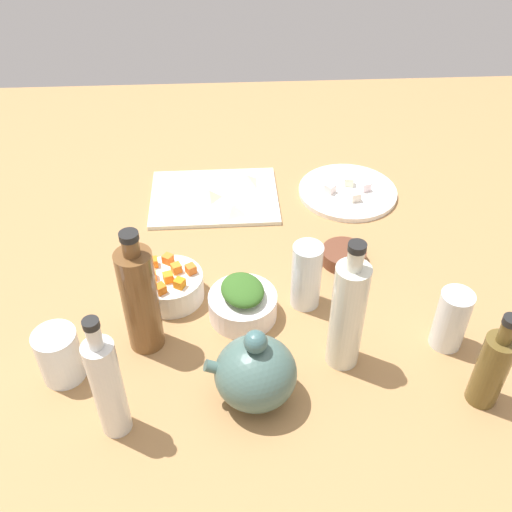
{
  "coord_description": "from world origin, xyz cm",
  "views": [
    {
      "loc": [
        5.06,
        90.83,
        85.62
      ],
      "look_at": [
        0.0,
        0.0,
        8.0
      ],
      "focal_mm": 41.23,
      "sensor_mm": 36.0,
      "label": 1
    }
  ],
  "objects": [
    {
      "name": "tabletop",
      "position": [
        0.0,
        0.0,
        1.5
      ],
      "size": [
        190.0,
        190.0,
        3.0
      ],
      "primitive_type": "cube",
      "color": "#A37749",
      "rests_on": "ground"
    },
    {
      "name": "cutting_board",
      "position": [
        8.65,
        -28.0,
        3.5
      ],
      "size": [
        30.97,
        23.59,
        1.0
      ],
      "primitive_type": "cube",
      "rotation": [
        0.0,
        0.0,
        0.01
      ],
      "color": "silver",
      "rests_on": "tabletop"
    },
    {
      "name": "plate_tofu",
      "position": [
        -24.25,
        -28.31,
        3.6
      ],
      "size": [
        24.11,
        24.11,
        1.2
      ],
      "primitive_type": "cylinder",
      "color": "white",
      "rests_on": "tabletop"
    },
    {
      "name": "bowl_greens",
      "position": [
        3.18,
        11.6,
        5.54
      ],
      "size": [
        13.11,
        13.11,
        5.07
      ],
      "primitive_type": "cylinder",
      "color": "white",
      "rests_on": "tabletop"
    },
    {
      "name": "bowl_carrots",
      "position": [
        17.2,
        5.64,
        5.71
      ],
      "size": [
        12.99,
        12.99,
        5.43
      ],
      "primitive_type": "cylinder",
      "color": "white",
      "rests_on": "tabletop"
    },
    {
      "name": "bowl_small_side",
      "position": [
        -18.87,
        -3.11,
        4.53
      ],
      "size": [
        9.47,
        9.47,
        3.05
      ],
      "primitive_type": "cylinder",
      "color": "brown",
      "rests_on": "tabletop"
    },
    {
      "name": "teapot",
      "position": [
        1.82,
        30.69,
        9.35
      ],
      "size": [
        15.23,
        13.06,
        15.72
      ],
      "color": "#48665F",
      "rests_on": "tabletop"
    },
    {
      "name": "bottle_0",
      "position": [
        -36.08,
        33.11,
        10.89
      ],
      "size": [
        5.11,
        5.11,
        19.47
      ],
      "color": "brown",
      "rests_on": "tabletop"
    },
    {
      "name": "bottle_1",
      "position": [
        -14.06,
        23.37,
        14.47
      ],
      "size": [
        5.84,
        5.84,
        26.62
      ],
      "color": "silver",
      "rests_on": "tabletop"
    },
    {
      "name": "bottle_2",
      "position": [
        24.37,
        35.23,
        13.41
      ],
      "size": [
        4.8,
        4.8,
        24.69
      ],
      "color": "silver",
      "rests_on": "tabletop"
    },
    {
      "name": "bottle_3",
      "position": [
        21.06,
        17.48,
        14.16
      ],
      "size": [
        6.4,
        6.4,
        25.61
      ],
      "color": "brown",
      "rests_on": "tabletop"
    },
    {
      "name": "drinking_glass_0",
      "position": [
        -9.15,
        8.7,
        10.05
      ],
      "size": [
        5.78,
        5.78,
        14.09
      ],
      "primitive_type": "cylinder",
      "color": "white",
      "rests_on": "tabletop"
    },
    {
      "name": "drinking_glass_1",
      "position": [
        34.82,
        24.15,
        8.04
      ],
      "size": [
        7.44,
        7.44,
        10.08
      ],
      "primitive_type": "cylinder",
      "color": "white",
      "rests_on": "tabletop"
    },
    {
      "name": "drinking_glass_2",
      "position": [
        -33.73,
        20.66,
        9.1
      ],
      "size": [
        5.87,
        5.87,
        12.19
      ],
      "primitive_type": "cylinder",
      "color": "white",
      "rests_on": "tabletop"
    },
    {
      "name": "carrot_cube_0",
      "position": [
        15.87,
        4.32,
        9.33
      ],
      "size": [
        2.4,
        2.4,
        1.8
      ],
      "primitive_type": "cube",
      "rotation": [
        0.0,
        0.0,
        2.01
      ],
      "color": "orange",
      "rests_on": "bowl_carrots"
    },
    {
      "name": "carrot_cube_1",
      "position": [
        13.02,
        4.76,
        9.33
      ],
      "size": [
        2.45,
        2.45,
        1.8
      ],
      "primitive_type": "cube",
      "rotation": [
        0.0,
        0.0,
        2.08
      ],
      "color": "orange",
      "rests_on": "bowl_carrots"
    },
    {
      "name": "carrot_cube_2",
      "position": [
        20.5,
        6.17,
        9.33
      ],
      "size": [
        2.08,
        2.08,
        1.8
      ],
      "primitive_type": "cube",
      "rotation": [
        0.0,
        0.0,
        0.17
      ],
      "color": "orange",
      "rests_on": "bowl_carrots"
    },
    {
      "name": "carrot_cube_3",
      "position": [
        18.55,
        10.06,
        9.33
      ],
      "size": [
        2.5,
        2.5,
        1.8
      ],
      "primitive_type": "cube",
      "rotation": [
        0.0,
        0.0,
        2.18
      ],
      "color": "orange",
      "rests_on": "bowl_carrots"
    },
    {
      "name": "carrot_cube_4",
      "position": [
        17.67,
        1.45,
        9.33
      ],
      "size": [
        2.49,
        2.49,
        1.8
      ],
      "primitive_type": "cube",
      "rotation": [
        0.0,
        0.0,
        2.57
      ],
      "color": "orange",
      "rests_on": "bowl_carrots"
    },
    {
      "name": "carrot_cube_5",
      "position": [
        15.04,
        8.71,
        9.33
      ],
      "size": [
        2.46,
        2.46,
        1.8
      ],
      "primitive_type": "cube",
      "rotation": [
        0.0,
        0.0,
        1.05
      ],
      "color": "orange",
      "rests_on": "bowl_carrots"
    },
    {
      "name": "carrot_cube_6",
      "position": [
        17.3,
        6.91,
        9.33
      ],
      "size": [
        2.24,
        2.24,
        1.8
      ],
      "primitive_type": "cube",
      "rotation": [
        0.0,
        0.0,
        1.86
      ],
      "color": "orange",
      "rests_on": "bowl_carrots"
    },
    {
      "name": "carrot_cube_7",
      "position": [
        20.52,
        2.33,
        9.33
      ],
      "size": [
        2.07,
        2.07,
        1.8
      ],
      "primitive_type": "cube",
      "rotation": [
        0.0,
        0.0,
        0.17
      ],
      "color": "orange",
      "rests_on": "bowl_carrots"
    },
    {
      "name": "chopped_greens_mound",
      "position": [
        3.18,
        11.6,
        9.71
      ],
      "size": [
        10.45,
        11.47,
        3.27
      ],
      "primitive_type": "ellipsoid",
      "rotation": [
        0.0,
        0.0,
        1.88
      ],
      "color": "#325E21",
      "rests_on": "bowl_greens"
    },
    {
      "name": "tofu_cube_0",
      "position": [
        -24.88,
        -30.46,
        5.3
      ],
      "size": [
        2.69,
        2.69,
        2.2
      ],
      "primitive_type": "cube",
      "rotation": [
        0.0,
        0.0,
        1.31
      ],
      "color": "white",
      "rests_on": "plate_tofu"
    },
    {
      "name": "tofu_cube_1",
      "position": [
        -25.12,
        -23.84,
        5.3
      ],
      "size": [
        2.62,
        2.62,
        2.2
      ],
      "primitive_type": "cube",
      "rotation": [
        0.0,
        0.0,
        1.78
      ],
      "color": "#EFE0C9",
      "rests_on": "plate_tofu"
    },
    {
      "name": "tofu_cube_2",
      "position": [
        -28.39,
        -28.02,
        5.3
      ],
      "size": [
        2.81,
        2.81,
        2.2
      ],
      "primitive_type": "cube",
      "rotation": [
        0.0,
        0.0,
        0.34
      ],
      "color": "white",
      "rests_on": "plate_tofu"
    },
    {
      "name": "tofu_cube_3",
      "position": [
        -19.63,
        -27.56,
        5.3
      ],
      "size": [
        3.11,
        3.11,
        2.2
      ],
      "primitive_type": "cube",
      "rotation": [
        0.0,
        0.0,
        0.83
      ],
      "color": "white",
      "rests_on": "plate_tofu"
    },
    {
      "name": "dumpling_0",
      "position": [
        4.38,
        -20.69,
        5.06
      ],
      "size": [
        6.55,
        6.21,
        2.11
      ],
      "primitive_type": "pyramid",
      "rotation": [
        0.0,
        0.0,
        2.78
      ],
      "color": "beige",
      "rests_on": "cutting_board"
    },
    {
      "name": "dumpling_1",
      "position": [
        9.7,
        -26.92,
        5.13
      ],
      "size": [
        5.02,
        4.59,
        2.26
      ],
      "primitive_type": "pyramid",
      "rotation": [
        0.0,
        0.0,
        0.15
      ],
      "color": "beige",
      "rests_on": "cutting_board"
    },
    {
      "name": "dumpling_2",
      "position": [
        0.38,
        -33.01,
        5.12
      ],
      "size": [
        6.82,
        6.86,
        2.24
      ],
      "primitive_type": "pyramid",
      "rotation": [
        0.0,
        0.0,
        2.29
      ],
      "color": "beige",
      "rests_on": "cutting_board"
    }
  ]
}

